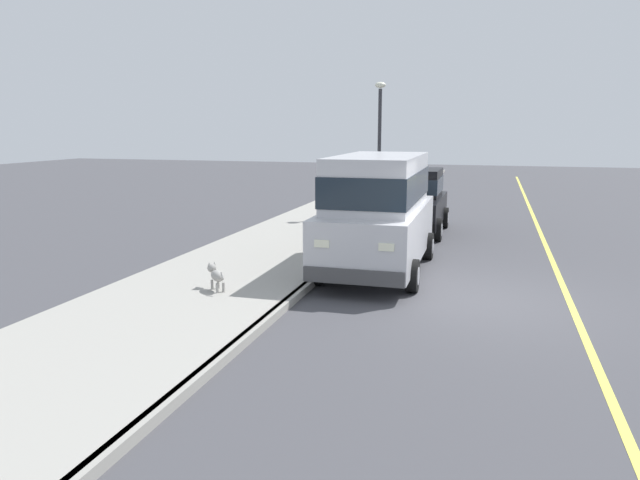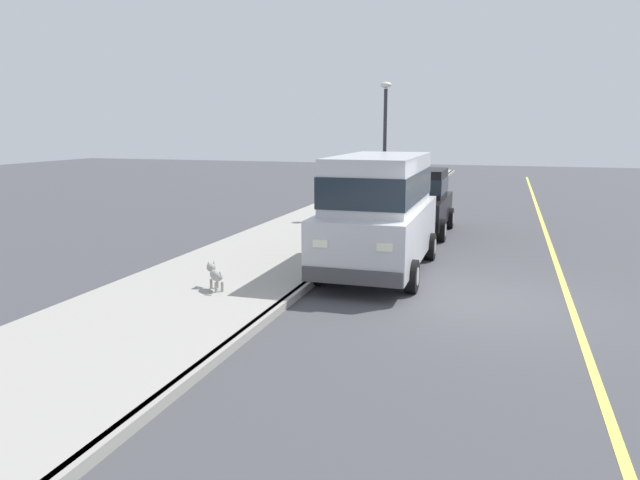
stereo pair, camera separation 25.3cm
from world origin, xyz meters
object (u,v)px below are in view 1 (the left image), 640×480
at_px(car_silver_van, 378,208).
at_px(car_black_hatchback, 413,200).
at_px(dog_grey, 216,275).
at_px(fire_hydrant, 326,238).
at_px(street_lamp, 380,133).

relative_size(car_silver_van, car_black_hatchback, 1.29).
bearing_deg(dog_grey, car_silver_van, 48.99).
relative_size(car_silver_van, fire_hydrant, 6.78).
relative_size(car_silver_van, dog_grey, 8.49).
bearing_deg(fire_hydrant, car_black_hatchback, 69.02).
height_order(car_black_hatchback, fire_hydrant, car_black_hatchback).
bearing_deg(fire_hydrant, dog_grey, -104.53).
bearing_deg(car_silver_van, street_lamp, 100.63).
height_order(dog_grey, fire_hydrant, fire_hydrant).
distance_m(car_silver_van, street_lamp, 7.55).
xyz_separation_m(car_black_hatchback, dog_grey, (-2.56, -7.95, -0.55)).
distance_m(car_silver_van, fire_hydrant, 2.02).
bearing_deg(fire_hydrant, car_silver_van, -35.71).
height_order(car_black_hatchback, dog_grey, car_black_hatchback).
bearing_deg(dog_grey, car_black_hatchback, 72.12).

